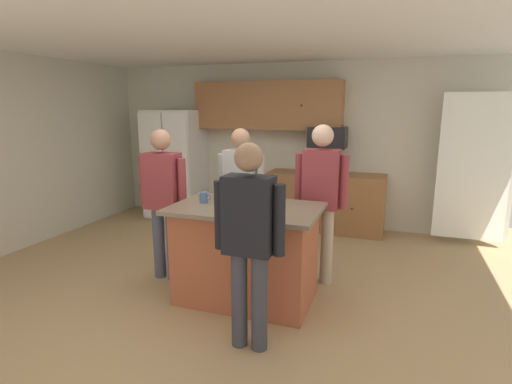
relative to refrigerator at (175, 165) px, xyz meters
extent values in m
plane|color=tan|center=(2.00, -2.38, -0.93)|extent=(7.04, 7.04, 0.00)
plane|color=white|center=(2.00, -2.38, 1.67)|extent=(7.04, 7.04, 0.00)
cube|color=beige|center=(2.00, 0.42, 0.37)|extent=(6.40, 0.10, 2.60)
cube|color=white|center=(4.60, 0.02, 0.17)|extent=(0.90, 0.06, 2.00)
cube|color=#936038|center=(1.60, 0.22, 1.00)|extent=(2.40, 0.35, 0.75)
sphere|color=#4C3823|center=(2.20, 0.03, 1.00)|extent=(0.04, 0.04, 0.04)
cube|color=#936038|center=(2.60, 0.10, -0.48)|extent=(1.80, 0.60, 0.90)
sphere|color=#4C3823|center=(3.05, -0.22, -0.48)|extent=(0.04, 0.04, 0.04)
cube|color=white|center=(0.00, 0.02, 0.00)|extent=(0.92, 0.70, 1.85)
cube|color=white|center=(-0.23, -0.35, 0.00)|extent=(0.43, 0.04, 1.77)
cube|color=white|center=(0.23, -0.35, 0.00)|extent=(0.43, 0.04, 1.77)
cylinder|color=#B2B2B7|center=(0.00, -0.38, 0.09)|extent=(0.02, 0.02, 0.35)
cube|color=black|center=(2.60, 0.12, 0.52)|extent=(0.56, 0.40, 0.32)
cube|color=#AD5638|center=(2.27, -2.52, -0.46)|extent=(1.30, 0.76, 0.93)
cube|color=#756651|center=(2.27, -2.52, 0.02)|extent=(1.44, 0.90, 0.04)
cylinder|color=#4C5166|center=(1.83, -1.77, -0.52)|extent=(0.13, 0.13, 0.81)
cylinder|color=#4C5166|center=(2.00, -1.77, -0.52)|extent=(0.13, 0.13, 0.81)
cube|color=#B7B7B2|center=(1.92, -1.77, 0.19)|extent=(0.38, 0.22, 0.61)
sphere|color=tan|center=(1.92, -1.77, 0.64)|extent=(0.22, 0.22, 0.22)
cylinder|color=#B7B7B2|center=(1.68, -1.77, 0.17)|extent=(0.09, 0.09, 0.55)
cylinder|color=#B7B7B2|center=(2.16, -1.77, 0.17)|extent=(0.09, 0.09, 0.55)
cylinder|color=tan|center=(2.79, -1.86, -0.50)|extent=(0.13, 0.13, 0.84)
cylinder|color=tan|center=(2.96, -1.86, -0.50)|extent=(0.13, 0.13, 0.84)
cube|color=maroon|center=(2.87, -1.86, 0.23)|extent=(0.38, 0.22, 0.63)
sphere|color=beige|center=(2.87, -1.86, 0.69)|extent=(0.23, 0.23, 0.23)
cylinder|color=maroon|center=(2.63, -1.86, 0.21)|extent=(0.09, 0.09, 0.57)
cylinder|color=maroon|center=(3.11, -1.86, 0.21)|extent=(0.09, 0.09, 0.57)
cylinder|color=#383842|center=(2.50, -3.29, -0.52)|extent=(0.13, 0.13, 0.81)
cylinder|color=#383842|center=(2.67, -3.29, -0.52)|extent=(0.13, 0.13, 0.81)
cube|color=black|center=(2.58, -3.29, 0.18)|extent=(0.38, 0.22, 0.60)
sphere|color=#8C664C|center=(2.58, -3.29, 0.62)|extent=(0.22, 0.22, 0.22)
cylinder|color=black|center=(2.34, -3.29, 0.16)|extent=(0.09, 0.09, 0.54)
cylinder|color=black|center=(2.82, -3.29, 0.16)|extent=(0.09, 0.09, 0.54)
cylinder|color=#4C5166|center=(1.14, -2.33, -0.52)|extent=(0.13, 0.13, 0.82)
cylinder|color=#4C5166|center=(1.31, -2.33, -0.52)|extent=(0.13, 0.13, 0.82)
cube|color=maroon|center=(1.23, -2.33, 0.20)|extent=(0.38, 0.22, 0.61)
sphere|color=tan|center=(1.23, -2.33, 0.64)|extent=(0.22, 0.22, 0.22)
cylinder|color=maroon|center=(0.99, -2.33, 0.18)|extent=(0.09, 0.09, 0.55)
cylinder|color=maroon|center=(1.47, -2.33, 0.18)|extent=(0.09, 0.09, 0.55)
cylinder|color=black|center=(2.51, -2.67, 0.13)|extent=(0.07, 0.07, 0.17)
cylinder|color=black|center=(2.52, -2.33, 0.12)|extent=(0.07, 0.07, 0.16)
cylinder|color=#4C6B99|center=(1.81, -2.52, 0.10)|extent=(0.08, 0.08, 0.11)
torus|color=#4C6B99|center=(1.87, -2.52, 0.10)|extent=(0.06, 0.01, 0.06)
cylinder|color=black|center=(1.86, -2.22, 0.12)|extent=(0.07, 0.07, 0.16)
cylinder|color=white|center=(2.34, -2.72, 0.10)|extent=(0.09, 0.09, 0.11)
torus|color=white|center=(2.39, -2.72, 0.10)|extent=(0.06, 0.01, 0.06)
cube|color=#B7B7BC|center=(2.21, -2.51, 0.05)|extent=(0.44, 0.30, 0.02)
cube|color=#A8A8AD|center=(2.21, -2.51, 0.07)|extent=(0.44, 0.30, 0.02)
camera|label=1|loc=(3.61, -6.04, 0.99)|focal=28.21mm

